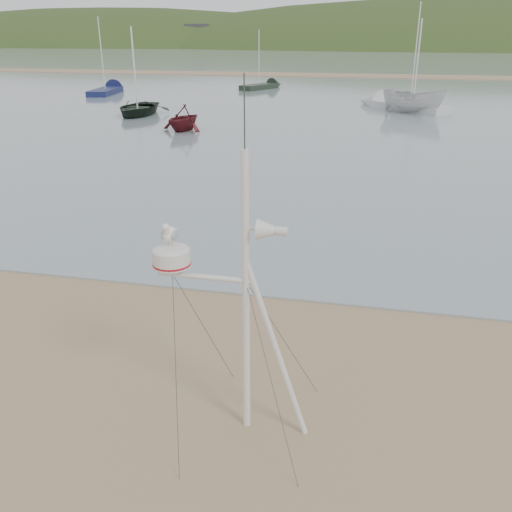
% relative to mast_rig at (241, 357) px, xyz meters
% --- Properties ---
extents(ground, '(560.00, 560.00, 0.00)m').
position_rel_mast_rig_xyz_m(ground, '(-2.83, 0.26, -1.23)').
color(ground, '#8A6C4F').
rests_on(ground, ground).
extents(water, '(560.00, 256.00, 0.04)m').
position_rel_mast_rig_xyz_m(water, '(-2.83, 132.26, -1.21)').
color(water, gray).
rests_on(water, ground).
extents(sandbar, '(560.00, 7.00, 0.07)m').
position_rel_mast_rig_xyz_m(sandbar, '(-2.83, 70.26, -1.15)').
color(sandbar, '#8A6C4F').
rests_on(sandbar, water).
extents(hill_ridge, '(620.00, 180.00, 80.00)m').
position_rel_mast_rig_xyz_m(hill_ridge, '(15.69, 235.26, -20.92)').
color(hill_ridge, '#243616').
rests_on(hill_ridge, ground).
extents(far_cottages, '(294.40, 6.30, 8.00)m').
position_rel_mast_rig_xyz_m(far_cottages, '(0.17, 196.26, 2.77)').
color(far_cottages, beige).
rests_on(far_cottages, ground).
extents(mast_rig, '(2.25, 2.41, 5.09)m').
position_rel_mast_rig_xyz_m(mast_rig, '(0.00, 0.00, 0.00)').
color(mast_rig, silver).
rests_on(mast_rig, ground).
extents(boat_dark, '(3.56, 1.14, 4.94)m').
position_rel_mast_rig_xyz_m(boat_dark, '(-14.98, 29.96, 1.28)').
color(boat_dark, black).
rests_on(boat_dark, water).
extents(boat_red, '(2.84, 2.16, 2.91)m').
position_rel_mast_rig_xyz_m(boat_red, '(-9.65, 24.53, 0.27)').
color(boat_red, '#531318').
rests_on(boat_red, water).
extents(boat_white, '(2.25, 2.22, 4.58)m').
position_rel_mast_rig_xyz_m(boat_white, '(3.94, 35.15, 1.10)').
color(boat_white, silver).
rests_on(boat_white, water).
extents(sailboat_blue_near, '(2.95, 7.61, 7.36)m').
position_rel_mast_rig_xyz_m(sailboat_blue_near, '(-24.04, 44.23, -0.93)').
color(sailboat_blue_near, '#131945').
rests_on(sailboat_blue_near, ground).
extents(sailboat_white_near, '(7.48, 6.98, 8.15)m').
position_rel_mast_rig_xyz_m(sailboat_white_near, '(2.09, 38.35, -0.93)').
color(sailboat_white_near, silver).
rests_on(sailboat_white_near, ground).
extents(sailboat_dark_mid, '(4.03, 6.17, 6.13)m').
position_rel_mast_rig_xyz_m(sailboat_dark_mid, '(-9.93, 51.34, -0.92)').
color(sailboat_dark_mid, black).
rests_on(sailboat_dark_mid, ground).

